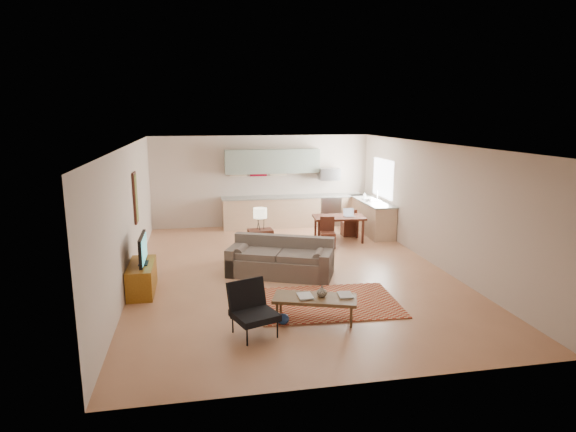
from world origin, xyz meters
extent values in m
plane|color=#AD714E|center=(0.00, 0.00, 0.00)|extent=(9.00, 9.00, 0.00)
plane|color=white|center=(0.00, 0.00, 2.70)|extent=(9.00, 9.00, 0.00)
plane|color=#BFAC9B|center=(0.00, 4.50, 1.35)|extent=(6.50, 0.00, 6.50)
plane|color=#BFAC9B|center=(0.00, -4.50, 1.35)|extent=(6.50, 0.00, 6.50)
plane|color=#BFAC9B|center=(-3.25, 0.00, 1.35)|extent=(0.00, 9.00, 9.00)
plane|color=#BFAC9B|center=(3.25, 0.00, 1.35)|extent=(0.00, 9.00, 9.00)
cube|color=#A5A8AD|center=(2.00, 4.18, 0.45)|extent=(0.62, 0.62, 0.90)
cube|color=#A5A8AD|center=(2.00, 4.20, 1.55)|extent=(0.62, 0.40, 0.35)
cube|color=gray|center=(0.30, 4.33, 1.95)|extent=(2.80, 0.34, 0.70)
cube|color=white|center=(3.23, 3.00, 1.55)|extent=(0.02, 1.40, 1.05)
cube|color=maroon|center=(0.32, -1.88, 0.01)|extent=(2.55, 1.84, 0.02)
imported|color=maroon|center=(-0.37, -2.52, 0.42)|extent=(0.24, 0.32, 0.03)
imported|color=navy|center=(0.29, -2.58, 0.41)|extent=(0.29, 0.36, 0.02)
imported|color=black|center=(0.02, -2.54, 0.49)|extent=(0.23, 0.23, 0.18)
imported|color=#FAE1C0|center=(2.83, 3.33, 1.02)|extent=(0.12, 0.12, 0.19)
camera|label=1|loc=(-1.90, -9.69, 3.30)|focal=30.00mm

